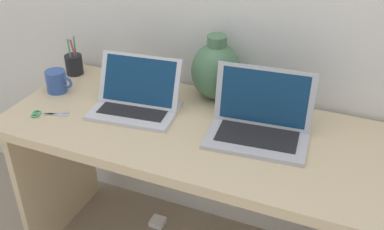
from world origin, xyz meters
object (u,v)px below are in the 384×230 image
laptop_left (137,97)px  green_vase (216,70)px  pen_cup (74,64)px  power_brick (158,222)px  laptop_right (260,119)px  scissors (43,114)px  coffee_mug (57,81)px

laptop_left → green_vase: green_vase is taller
pen_cup → power_brick: bearing=-7.4°
power_brick → laptop_left: bearing=-89.5°
pen_cup → green_vase: bearing=3.4°
laptop_right → green_vase: bearing=140.8°
laptop_right → pen_cup: size_ratio=2.12×
green_vase → scissors: 0.71m
green_vase → pen_cup: green_vase is taller
laptop_right → green_vase: 0.32m
laptop_right → power_brick: laptop_right is taller
laptop_left → laptop_right: bearing=1.6°
laptop_right → pen_cup: 0.93m
pen_cup → scissors: size_ratio=1.23×
coffee_mug → scissors: 0.20m
laptop_left → pen_cup: bearing=157.6°
laptop_left → green_vase: 0.34m
laptop_right → green_vase: size_ratio=1.40×
laptop_right → coffee_mug: laptop_right is taller
coffee_mug → pen_cup: (-0.04, 0.17, 0.00)m
laptop_left → laptop_right: (0.50, 0.01, 0.01)m
laptop_right → pen_cup: bearing=170.1°
power_brick → coffee_mug: bearing=-162.8°
laptop_right → pen_cup: laptop_right is taller
scissors → power_brick: (0.32, 0.30, -0.73)m
coffee_mug → green_vase: bearing=18.5°
coffee_mug → scissors: bearing=-69.8°
green_vase → coffee_mug: size_ratio=2.17×
scissors → laptop_left: bearing=30.2°
laptop_left → scissors: bearing=-149.8°
laptop_right → pen_cup: (-0.92, 0.16, -0.01)m
laptop_left → scissors: 0.37m
laptop_left → scissors: size_ratio=2.46×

